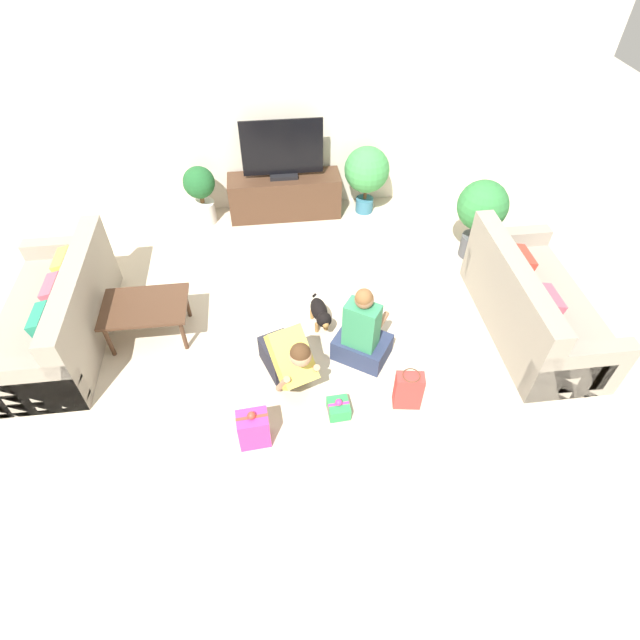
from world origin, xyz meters
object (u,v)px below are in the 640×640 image
object	(u,v)px
potted_plant_back_left	(201,191)
gift_bag_a	(408,390)
coffee_table	(145,309)
gift_box_b	(339,408)
sofa_right	(532,306)
potted_plant_back_right	(367,172)
sofa_left	(59,317)
person_kneeling	(288,357)
potted_plant_corner_right	(481,210)
gift_box_a	(254,429)
tv	(282,152)
tv_console	(285,196)
dog	(320,313)
person_sitting	(362,334)

from	to	relation	value
potted_plant_back_left	gift_bag_a	world-z (taller)	potted_plant_back_left
coffee_table	gift_box_b	world-z (taller)	coffee_table
sofa_right	potted_plant_back_right	size ratio (longest dim) A/B	2.07
sofa_left	person_kneeling	xyz separation A→B (m)	(2.26, -0.83, 0.03)
potted_plant_back_right	potted_plant_corner_right	bearing A→B (deg)	-44.77
sofa_left	gift_box_a	distance (m)	2.40
gift_box_b	person_kneeling	bearing A→B (deg)	134.66
tv	potted_plant_back_left	size ratio (longest dim) A/B	1.30
gift_bag_a	tv	bearing A→B (deg)	105.05
tv	gift_box_b	xyz separation A→B (m)	(0.25, -3.33, -0.83)
sofa_left	potted_plant_back_left	xyz separation A→B (m)	(1.34, 2.03, 0.15)
sofa_left	potted_plant_corner_right	size ratio (longest dim) A/B	1.90
sofa_right	tv	world-z (taller)	tv
tv	potted_plant_back_left	bearing A→B (deg)	-177.37
tv_console	sofa_left	bearing A→B (deg)	-139.42
sofa_right	gift_box_b	size ratio (longest dim) A/B	8.79
potted_plant_back_left	gift_bag_a	size ratio (longest dim) A/B	1.85
potted_plant_back_right	person_kneeling	distance (m)	3.13
gift_box_b	gift_bag_a	distance (m)	0.66
tv	gift_box_a	world-z (taller)	tv
potted_plant_corner_right	gift_bag_a	xyz separation A→B (m)	(-1.34, -2.12, -0.44)
sofa_left	coffee_table	world-z (taller)	sofa_left
gift_box_a	gift_bag_a	xyz separation A→B (m)	(1.41, 0.22, 0.03)
sofa_right	potted_plant_back_left	world-z (taller)	sofa_right
potted_plant_back_right	dog	size ratio (longest dim) A/B	1.71
sofa_right	coffee_table	bearing A→B (deg)	84.61
person_sitting	tv	bearing A→B (deg)	-43.80
tv_console	gift_box_b	world-z (taller)	tv_console
coffee_table	gift_box_b	size ratio (longest dim) A/B	3.93
tv	person_kneeling	xyz separation A→B (m)	(-0.17, -2.91, -0.56)
dog	sofa_right	bearing A→B (deg)	-15.27
gift_bag_a	sofa_left	bearing A→B (deg)	159.67
potted_plant_back_left	gift_bag_a	bearing A→B (deg)	-58.73
sofa_right	person_kneeling	bearing A→B (deg)	99.37
sofa_left	person_kneeling	distance (m)	2.40
potted_plant_corner_right	gift_box_a	bearing A→B (deg)	-139.60
gift_box_b	potted_plant_corner_right	bearing A→B (deg)	47.25
person_sitting	potted_plant_back_right	bearing A→B (deg)	-66.94
potted_plant_back_right	gift_box_a	distance (m)	3.85
tv	gift_box_b	size ratio (longest dim) A/B	4.75
coffee_table	tv_console	size ratio (longest dim) A/B	0.58
sofa_right	person_sitting	size ratio (longest dim) A/B	2.05
dog	coffee_table	bearing A→B (deg)	168.12
sofa_left	gift_box_b	xyz separation A→B (m)	(2.67, -1.25, -0.24)
coffee_table	dog	distance (m)	1.78
gift_box_b	potted_plant_back_left	bearing A→B (deg)	112.15
person_kneeling	dog	bearing A→B (deg)	40.56
tv_console	gift_box_b	distance (m)	3.35
potted_plant_back_right	potted_plant_corner_right	xyz separation A→B (m)	(1.14, -1.13, 0.05)
person_kneeling	dog	xyz separation A→B (m)	(0.38, 0.68, -0.13)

